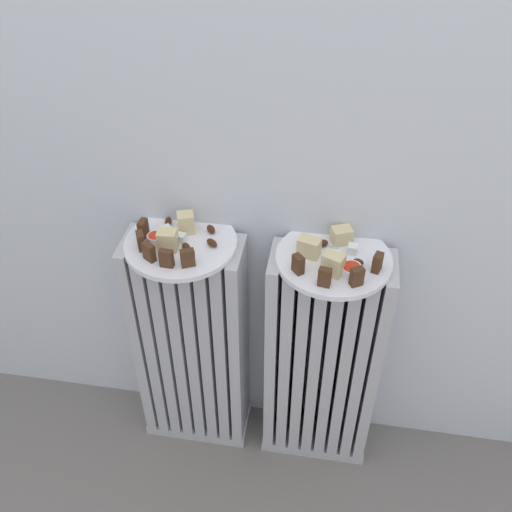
% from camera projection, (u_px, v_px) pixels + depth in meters
% --- Properties ---
extents(radiator_left, '(0.28, 0.13, 0.67)m').
position_uv_depth(radiator_left, '(192.00, 347.00, 1.47)').
color(radiator_left, '#B2B2B7').
rests_on(radiator_left, ground_plane).
extents(radiator_right, '(0.28, 0.13, 0.67)m').
position_uv_depth(radiator_right, '(322.00, 364.00, 1.43)').
color(radiator_right, '#B2B2B7').
rests_on(radiator_right, ground_plane).
extents(plate_left, '(0.25, 0.25, 0.01)m').
position_uv_depth(plate_left, '(181.00, 243.00, 1.25)').
color(plate_left, white).
rests_on(plate_left, radiator_left).
extents(plate_right, '(0.25, 0.25, 0.01)m').
position_uv_depth(plate_right, '(334.00, 259.00, 1.21)').
color(plate_right, white).
rests_on(plate_right, radiator_right).
extents(dark_cake_slice_left_0, '(0.02, 0.03, 0.04)m').
position_uv_depth(dark_cake_slice_left_0, '(143.00, 229.00, 1.25)').
color(dark_cake_slice_left_0, '#472B19').
rests_on(dark_cake_slice_left_0, plate_left).
extents(dark_cake_slice_left_1, '(0.03, 0.03, 0.04)m').
position_uv_depth(dark_cake_slice_left_1, '(141.00, 241.00, 1.21)').
color(dark_cake_slice_left_1, '#472B19').
rests_on(dark_cake_slice_left_1, plate_left).
extents(dark_cake_slice_left_2, '(0.03, 0.03, 0.04)m').
position_uv_depth(dark_cake_slice_left_2, '(149.00, 252.00, 1.19)').
color(dark_cake_slice_left_2, '#472B19').
rests_on(dark_cake_slice_left_2, plate_left).
extents(dark_cake_slice_left_3, '(0.03, 0.02, 0.04)m').
position_uv_depth(dark_cake_slice_left_3, '(166.00, 258.00, 1.17)').
color(dark_cake_slice_left_3, '#472B19').
rests_on(dark_cake_slice_left_3, plate_left).
extents(dark_cake_slice_left_4, '(0.03, 0.03, 0.04)m').
position_uv_depth(dark_cake_slice_left_4, '(188.00, 258.00, 1.17)').
color(dark_cake_slice_left_4, '#472B19').
rests_on(dark_cake_slice_left_4, plate_left).
extents(marble_cake_slice_left_0, '(0.04, 0.04, 0.05)m').
position_uv_depth(marble_cake_slice_left_0, '(186.00, 223.00, 1.26)').
color(marble_cake_slice_left_0, beige).
rests_on(marble_cake_slice_left_0, plate_left).
extents(marble_cake_slice_left_1, '(0.04, 0.04, 0.05)m').
position_uv_depth(marble_cake_slice_left_1, '(167.00, 240.00, 1.21)').
color(marble_cake_slice_left_1, beige).
rests_on(marble_cake_slice_left_1, plate_left).
extents(turkish_delight_left_0, '(0.04, 0.04, 0.03)m').
position_uv_depth(turkish_delight_left_0, '(166.00, 232.00, 1.25)').
color(turkish_delight_left_0, white).
rests_on(turkish_delight_left_0, plate_left).
extents(turkish_delight_left_1, '(0.02, 0.02, 0.02)m').
position_uv_depth(turkish_delight_left_1, '(181.00, 238.00, 1.24)').
color(turkish_delight_left_1, white).
rests_on(turkish_delight_left_1, plate_left).
extents(medjool_date_left_0, '(0.02, 0.03, 0.02)m').
position_uv_depth(medjool_date_left_0, '(168.00, 222.00, 1.29)').
color(medjool_date_left_0, '#3D1E0F').
rests_on(medjool_date_left_0, plate_left).
extents(medjool_date_left_1, '(0.03, 0.03, 0.02)m').
position_uv_depth(medjool_date_left_1, '(212.00, 243.00, 1.23)').
color(medjool_date_left_1, '#3D1E0F').
rests_on(medjool_date_left_1, plate_left).
extents(medjool_date_left_2, '(0.03, 0.03, 0.02)m').
position_uv_depth(medjool_date_left_2, '(211.00, 229.00, 1.26)').
color(medjool_date_left_2, '#3D1E0F').
rests_on(medjool_date_left_2, plate_left).
extents(medjool_date_left_3, '(0.03, 0.03, 0.02)m').
position_uv_depth(medjool_date_left_3, '(186.00, 247.00, 1.22)').
color(medjool_date_left_3, '#3D1E0F').
rests_on(medjool_date_left_3, plate_left).
extents(jam_bowl_left, '(0.04, 0.04, 0.02)m').
position_uv_depth(jam_bowl_left, '(156.00, 238.00, 1.24)').
color(jam_bowl_left, white).
rests_on(jam_bowl_left, plate_left).
extents(dark_cake_slice_right_0, '(0.03, 0.03, 0.04)m').
position_uv_depth(dark_cake_slice_right_0, '(298.00, 264.00, 1.15)').
color(dark_cake_slice_right_0, '#472B19').
rests_on(dark_cake_slice_right_0, plate_right).
extents(dark_cake_slice_right_1, '(0.03, 0.02, 0.04)m').
position_uv_depth(dark_cake_slice_right_1, '(325.00, 277.00, 1.12)').
color(dark_cake_slice_right_1, '#472B19').
rests_on(dark_cake_slice_right_1, plate_right).
extents(dark_cake_slice_right_2, '(0.03, 0.03, 0.04)m').
position_uv_depth(dark_cake_slice_right_2, '(357.00, 277.00, 1.13)').
color(dark_cake_slice_right_2, '#472B19').
rests_on(dark_cake_slice_right_2, plate_right).
extents(dark_cake_slice_right_3, '(0.02, 0.03, 0.04)m').
position_uv_depth(dark_cake_slice_right_3, '(377.00, 263.00, 1.16)').
color(dark_cake_slice_right_3, '#472B19').
rests_on(dark_cake_slice_right_3, plate_right).
extents(marble_cake_slice_right_0, '(0.05, 0.04, 0.05)m').
position_uv_depth(marble_cake_slice_right_0, '(333.00, 264.00, 1.15)').
color(marble_cake_slice_right_0, beige).
rests_on(marble_cake_slice_right_0, plate_right).
extents(marble_cake_slice_right_1, '(0.05, 0.04, 0.04)m').
position_uv_depth(marble_cake_slice_right_1, '(309.00, 247.00, 1.20)').
color(marble_cake_slice_right_1, beige).
rests_on(marble_cake_slice_right_1, plate_right).
extents(marble_cake_slice_right_2, '(0.05, 0.05, 0.04)m').
position_uv_depth(marble_cake_slice_right_2, '(342.00, 235.00, 1.23)').
color(marble_cake_slice_right_2, beige).
rests_on(marble_cake_slice_right_2, plate_right).
extents(turkish_delight_right_0, '(0.02, 0.02, 0.02)m').
position_uv_depth(turkish_delight_right_0, '(335.00, 256.00, 1.19)').
color(turkish_delight_right_0, white).
rests_on(turkish_delight_right_0, plate_right).
extents(turkish_delight_right_1, '(0.02, 0.02, 0.02)m').
position_uv_depth(turkish_delight_right_1, '(352.00, 249.00, 1.21)').
color(turkish_delight_right_1, white).
rests_on(turkish_delight_right_1, plate_right).
extents(medjool_date_right_0, '(0.03, 0.02, 0.02)m').
position_uv_depth(medjool_date_right_0, '(358.00, 262.00, 1.18)').
color(medjool_date_right_0, '#3D1E0F').
rests_on(medjool_date_right_0, plate_right).
extents(medjool_date_right_1, '(0.03, 0.02, 0.02)m').
position_uv_depth(medjool_date_right_1, '(322.00, 243.00, 1.23)').
color(medjool_date_right_1, '#3D1E0F').
rests_on(medjool_date_right_1, plate_right).
extents(jam_bowl_right, '(0.04, 0.04, 0.02)m').
position_uv_depth(jam_bowl_right, '(351.00, 270.00, 1.16)').
color(jam_bowl_right, white).
rests_on(jam_bowl_right, plate_right).
extents(fork, '(0.02, 0.09, 0.00)m').
position_uv_depth(fork, '(334.00, 256.00, 1.20)').
color(fork, '#B7B7BC').
rests_on(fork, plate_right).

